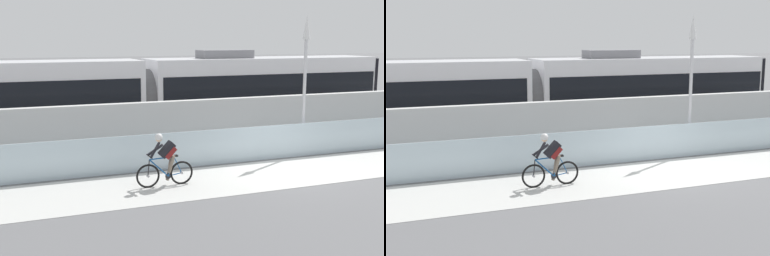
# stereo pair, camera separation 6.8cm
# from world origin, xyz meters

# --- Properties ---
(ground_plane) EXTENTS (200.00, 200.00, 0.00)m
(ground_plane) POSITION_xyz_m (0.00, 0.00, 0.00)
(ground_plane) COLOR slate
(bike_path_deck) EXTENTS (32.00, 3.20, 0.01)m
(bike_path_deck) POSITION_xyz_m (0.00, 0.00, 0.01)
(bike_path_deck) COLOR silver
(bike_path_deck) RESTS_ON ground
(glass_parapet) EXTENTS (32.00, 0.05, 1.23)m
(glass_parapet) POSITION_xyz_m (0.00, 1.85, 0.62)
(glass_parapet) COLOR silver
(glass_parapet) RESTS_ON ground
(concrete_barrier_wall) EXTENTS (32.00, 0.36, 2.06)m
(concrete_barrier_wall) POSITION_xyz_m (0.00, 3.65, 1.03)
(concrete_barrier_wall) COLOR silver
(concrete_barrier_wall) RESTS_ON ground
(tram_rail_near) EXTENTS (32.00, 0.08, 0.01)m
(tram_rail_near) POSITION_xyz_m (0.00, 6.13, 0.00)
(tram_rail_near) COLOR #595654
(tram_rail_near) RESTS_ON ground
(tram_rail_far) EXTENTS (32.00, 0.08, 0.01)m
(tram_rail_far) POSITION_xyz_m (0.00, 7.57, 0.00)
(tram_rail_far) COLOR #595654
(tram_rail_far) RESTS_ON ground
(tram) EXTENTS (22.56, 2.54, 3.81)m
(tram) POSITION_xyz_m (-3.07, 6.85, 1.89)
(tram) COLOR silver
(tram) RESTS_ON ground
(cyclist_on_bike) EXTENTS (1.77, 0.58, 1.61)m
(cyclist_on_bike) POSITION_xyz_m (-4.37, 0.00, 0.78)
(cyclist_on_bike) COLOR black
(cyclist_on_bike) RESTS_ON ground
(lamp_post_antenna) EXTENTS (0.28, 0.28, 5.20)m
(lamp_post_antenna) POSITION_xyz_m (1.82, 2.15, 3.29)
(lamp_post_antenna) COLOR gray
(lamp_post_antenna) RESTS_ON ground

